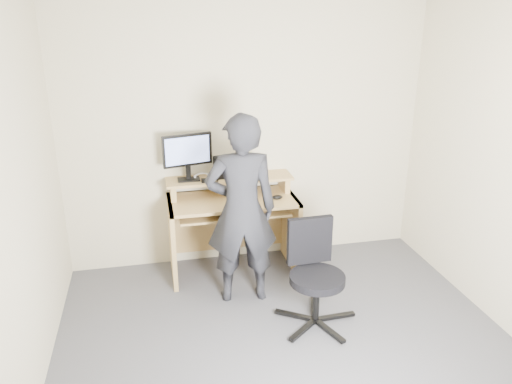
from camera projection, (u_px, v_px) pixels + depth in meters
name	position (u px, v px, depth m)	size (l,w,h in m)	color
ground	(295.00, 362.00, 3.64)	(3.50, 3.50, 0.00)	#505055
back_wall	(247.00, 138.00, 4.81)	(3.50, 0.02, 2.50)	beige
desk	(231.00, 215.00, 4.81)	(1.20, 0.60, 0.91)	tan
monitor	(188.00, 153.00, 4.58)	(0.46, 0.14, 0.44)	black
external_drive	(218.00, 168.00, 4.71)	(0.07, 0.13, 0.20)	black
travel_mug	(251.00, 166.00, 4.76)	(0.09, 0.09, 0.20)	silver
smartphone	(250.00, 177.00, 4.74)	(0.07, 0.13, 0.01)	black
charger	(204.00, 181.00, 4.60)	(0.04, 0.04, 0.04)	black
headphones	(202.00, 177.00, 4.73)	(0.16, 0.16, 0.02)	silver
keyboard	(231.00, 211.00, 4.61)	(0.46, 0.18, 0.03)	black
mouse	(277.00, 197.00, 4.65)	(0.10, 0.06, 0.04)	black
office_chair	(314.00, 270.00, 3.98)	(0.65, 0.67, 0.84)	black
person	(241.00, 210.00, 4.18)	(0.61, 0.40, 1.66)	black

